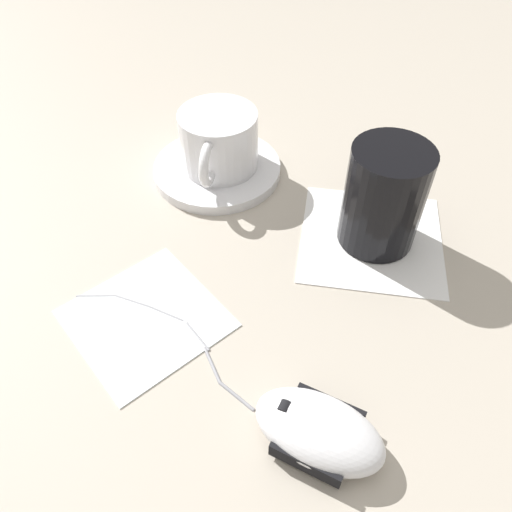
% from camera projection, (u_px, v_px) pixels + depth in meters
% --- Properties ---
extents(ground_plane, '(3.00, 3.00, 0.00)m').
position_uv_depth(ground_plane, '(252.00, 271.00, 0.49)').
color(ground_plane, '#B2A899').
extents(saucer, '(0.15, 0.15, 0.01)m').
position_uv_depth(saucer, '(217.00, 169.00, 0.60)').
color(saucer, white).
rests_on(saucer, ground).
extents(coffee_cup, '(0.12, 0.09, 0.07)m').
position_uv_depth(coffee_cup, '(218.00, 141.00, 0.57)').
color(coffee_cup, white).
rests_on(coffee_cup, saucer).
extents(computer_mouse, '(0.07, 0.11, 0.03)m').
position_uv_depth(computer_mouse, '(319.00, 430.00, 0.37)').
color(computer_mouse, silver).
rests_on(computer_mouse, ground).
extents(mouse_cable, '(0.04, 0.21, 0.00)m').
position_uv_depth(mouse_cable, '(170.00, 332.00, 0.44)').
color(mouse_cable, gray).
rests_on(mouse_cable, ground).
extents(napkin_under_glass, '(0.19, 0.19, 0.00)m').
position_uv_depth(napkin_under_glass, '(371.00, 238.00, 0.52)').
color(napkin_under_glass, white).
rests_on(napkin_under_glass, ground).
extents(drinking_glass, '(0.08, 0.08, 0.11)m').
position_uv_depth(drinking_glass, '(384.00, 197.00, 0.48)').
color(drinking_glass, black).
rests_on(drinking_glass, napkin_under_glass).
extents(napkin_spare, '(0.16, 0.16, 0.00)m').
position_uv_depth(napkin_spare, '(146.00, 318.00, 0.45)').
color(napkin_spare, white).
rests_on(napkin_spare, ground).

